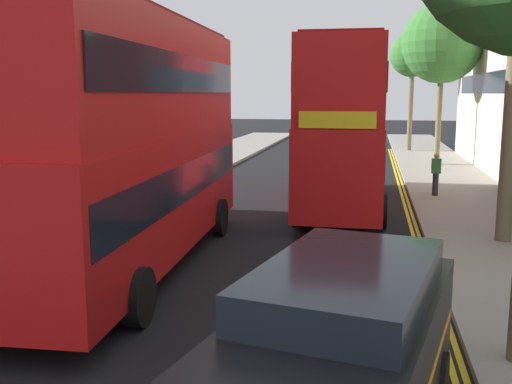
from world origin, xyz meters
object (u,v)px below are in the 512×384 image
at_px(double_decker_bus_away, 133,136).
at_px(double_decker_bus_oncoming, 346,121).
at_px(pedestrian_far, 436,173).
at_px(taxi_minivan, 339,362).

xyz_separation_m(double_decker_bus_away, double_decker_bus_oncoming, (4.34, 8.46, 0.00)).
xyz_separation_m(double_decker_bus_away, pedestrian_far, (7.67, 10.60, -2.04)).
bearing_deg(pedestrian_far, double_decker_bus_away, -125.90).
height_order(double_decker_bus_away, pedestrian_far, double_decker_bus_away).
height_order(taxi_minivan, pedestrian_far, taxi_minivan).
bearing_deg(taxi_minivan, double_decker_bus_away, 128.29).
relative_size(double_decker_bus_away, double_decker_bus_oncoming, 1.01).
xyz_separation_m(taxi_minivan, pedestrian_far, (2.71, 16.89, -0.08)).
height_order(double_decker_bus_away, double_decker_bus_oncoming, same).
bearing_deg(double_decker_bus_oncoming, pedestrian_far, 32.72).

